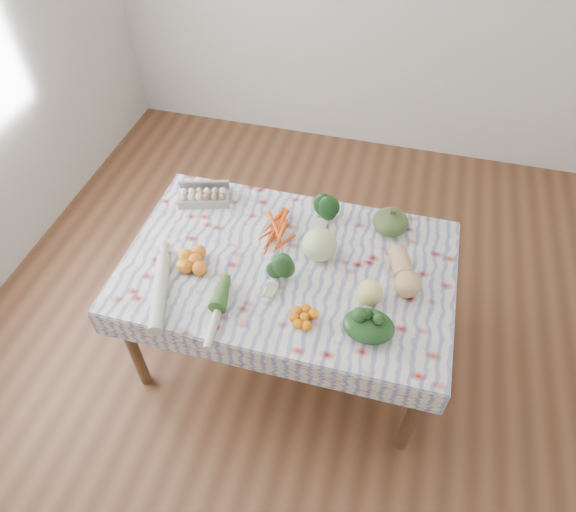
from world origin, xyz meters
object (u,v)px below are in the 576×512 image
Objects in this scene: cabbage at (319,245)px; grapefruit at (370,292)px; butternut_squash at (404,271)px; dining_table at (288,274)px; kabocha_squash at (391,222)px; egg_carton at (204,198)px.

cabbage is 1.42× the size of grapefruit.
cabbage is 0.62× the size of butternut_squash.
dining_table is 0.59m from butternut_squash.
grapefruit is (-0.03, -0.50, -0.00)m from kabocha_squash.
kabocha_squash is at bearing 86.05° from grapefruit.
kabocha_squash is (1.04, 0.05, 0.02)m from egg_carton.
dining_table is 12.92× the size of grapefruit.
dining_table is 5.66× the size of butternut_squash.
butternut_squash reaches higher than kabocha_squash.
butternut_squash reaches higher than dining_table.
kabocha_squash is 0.50m from grapefruit.
butternut_squash is at bearing 50.77° from grapefruit.
kabocha_squash is 1.54× the size of grapefruit.
egg_carton is at bearing 155.79° from grapefruit.
egg_carton is 1.04m from kabocha_squash.
cabbage is 0.36m from grapefruit.
grapefruit is at bearing -36.80° from cabbage.
egg_carton is 1.61× the size of cabbage.
egg_carton is 1.48× the size of kabocha_squash.
egg_carton reaches higher than dining_table.
cabbage is at bearing 32.36° from dining_table.
cabbage reaches higher than grapefruit.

